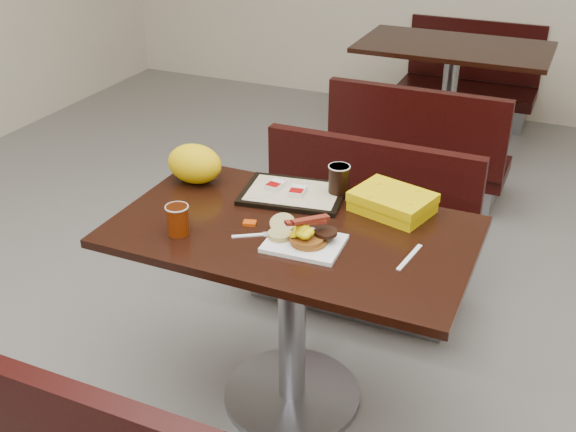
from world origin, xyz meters
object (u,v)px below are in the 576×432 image
at_px(pancake_stack, 309,240).
at_px(bench_near_n, 355,234).
at_px(paper_bag, 195,164).
at_px(knife, 410,257).
at_px(hashbrown_sleeve_right, 297,191).
at_px(table_far, 448,101).
at_px(clamshell, 392,202).
at_px(tray, 293,194).
at_px(hashbrown_sleeve_left, 275,185).
at_px(coffee_cup_near, 178,220).
at_px(coffee_cup_far, 339,179).
at_px(fork, 248,236).
at_px(bench_far_s, 422,140).
at_px(bench_far_n, 468,75).
at_px(table_near, 292,319).
at_px(platter, 304,243).

bearing_deg(pancake_stack, bench_near_n, 96.90).
distance_m(pancake_stack, paper_bag, 0.64).
xyz_separation_m(knife, hashbrown_sleeve_right, (-0.48, 0.24, 0.02)).
xyz_separation_m(table_far, hashbrown_sleeve_right, (-0.07, -2.39, 0.40)).
distance_m(table_far, clamshell, 2.40).
distance_m(tray, hashbrown_sleeve_left, 0.08).
xyz_separation_m(coffee_cup_near, coffee_cup_far, (0.39, 0.47, 0.02)).
distance_m(bench_near_n, fork, 0.91).
distance_m(bench_near_n, bench_far_s, 1.20).
bearing_deg(knife, coffee_cup_near, -69.54).
height_order(bench_far_n, knife, knife).
relative_size(fork, paper_bag, 0.68).
relative_size(table_far, paper_bag, 5.63).
relative_size(pancake_stack, knife, 0.68).
height_order(table_near, hashbrown_sleeve_left, hashbrown_sleeve_left).
xyz_separation_m(bench_far_s, platter, (0.08, -1.99, 0.40)).
relative_size(table_near, tray, 3.29).
xyz_separation_m(pancake_stack, hashbrown_sleeve_left, (-0.26, 0.32, 0.00)).
height_order(table_near, fork, fork).
bearing_deg(hashbrown_sleeve_right, bench_far_n, 81.13).
height_order(coffee_cup_near, fork, coffee_cup_near).
bearing_deg(fork, coffee_cup_far, 34.41).
height_order(table_near, bench_far_n, table_near).
height_order(knife, hashbrown_sleeve_right, hashbrown_sleeve_right).
distance_m(bench_far_n, coffee_cup_near, 3.53).
bearing_deg(table_near, bench_far_s, 90.00).
distance_m(pancake_stack, hashbrown_sleeve_left, 0.41).
distance_m(hashbrown_sleeve_left, clamshell, 0.44).
bearing_deg(bench_far_n, coffee_cup_near, -95.39).
height_order(bench_far_s, clamshell, clamshell).
relative_size(bench_near_n, paper_bag, 4.69).
relative_size(knife, hashbrown_sleeve_right, 2.35).
relative_size(hashbrown_sleeve_left, paper_bag, 0.33).
xyz_separation_m(hashbrown_sleeve_right, paper_bag, (-0.41, -0.03, 0.05)).
bearing_deg(tray, knife, -34.90).
distance_m(table_near, hashbrown_sleeve_left, 0.49).
distance_m(hashbrown_sleeve_right, paper_bag, 0.41).
xyz_separation_m(bench_near_n, table_far, (0.00, 1.90, 0.02)).
height_order(fork, hashbrown_sleeve_right, hashbrown_sleeve_right).
relative_size(bench_far_n, paper_bag, 4.69).
height_order(bench_far_n, paper_bag, paper_bag).
height_order(bench_far_n, pancake_stack, pancake_stack).
height_order(platter, coffee_cup_near, coffee_cup_near).
bearing_deg(paper_bag, coffee_cup_near, -67.66).
xyz_separation_m(table_near, bench_near_n, (0.00, 0.70, -0.02)).
bearing_deg(coffee_cup_near, platter, 13.18).
relative_size(table_near, coffee_cup_near, 11.94).
bearing_deg(coffee_cup_far, table_far, 91.44).
distance_m(bench_near_n, bench_far_n, 2.60).
xyz_separation_m(hashbrown_sleeve_right, coffee_cup_far, (0.13, 0.07, 0.04)).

